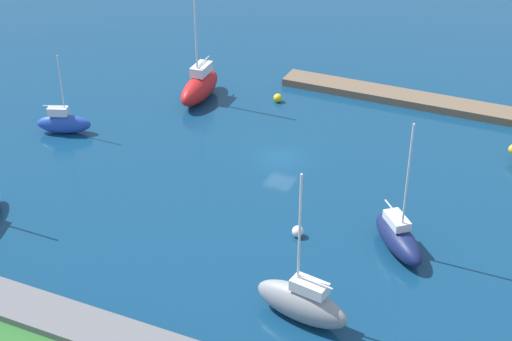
{
  "coord_description": "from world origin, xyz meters",
  "views": [
    {
      "loc": [
        -22.56,
        55.41,
        33.58
      ],
      "look_at": [
        0.0,
        5.27,
        1.5
      ],
      "focal_mm": 53.76,
      "sensor_mm": 36.0,
      "label": 1
    }
  ],
  "objects_px": {
    "sailboat_navy_center_basin": "(398,237)",
    "mooring_buoy_yellow": "(278,98)",
    "sailboat_red_along_channel": "(200,86)",
    "pier_dock": "(405,98)",
    "sailboat_blue_east_end": "(64,123)",
    "sailboat_gray_lone_north": "(302,302)",
    "mooring_buoy_white": "(298,231)"
  },
  "relations": [
    {
      "from": "sailboat_navy_center_basin",
      "to": "mooring_buoy_yellow",
      "type": "distance_m",
      "value": 26.91
    },
    {
      "from": "sailboat_red_along_channel",
      "to": "sailboat_navy_center_basin",
      "type": "height_order",
      "value": "sailboat_red_along_channel"
    },
    {
      "from": "pier_dock",
      "to": "sailboat_navy_center_basin",
      "type": "xyz_separation_m",
      "value": [
        -6.09,
        25.48,
        0.71
      ]
    },
    {
      "from": "sailboat_blue_east_end",
      "to": "sailboat_red_along_channel",
      "type": "bearing_deg",
      "value": 33.79
    },
    {
      "from": "sailboat_blue_east_end",
      "to": "sailboat_navy_center_basin",
      "type": "distance_m",
      "value": 34.21
    },
    {
      "from": "pier_dock",
      "to": "sailboat_red_along_channel",
      "type": "relative_size",
      "value": 1.85
    },
    {
      "from": "mooring_buoy_yellow",
      "to": "sailboat_navy_center_basin",
      "type": "bearing_deg",
      "value": 131.97
    },
    {
      "from": "mooring_buoy_yellow",
      "to": "sailboat_gray_lone_north",
      "type": "bearing_deg",
      "value": 115.48
    },
    {
      "from": "pier_dock",
      "to": "sailboat_blue_east_end",
      "type": "bearing_deg",
      "value": 36.02
    },
    {
      "from": "mooring_buoy_yellow",
      "to": "mooring_buoy_white",
      "type": "relative_size",
      "value": 1.0
    },
    {
      "from": "sailboat_gray_lone_north",
      "to": "mooring_buoy_yellow",
      "type": "xyz_separation_m",
      "value": [
        14.32,
        -30.05,
        -0.94
      ]
    },
    {
      "from": "sailboat_navy_center_basin",
      "to": "mooring_buoy_white",
      "type": "relative_size",
      "value": 11.81
    },
    {
      "from": "sailboat_navy_center_basin",
      "to": "sailboat_gray_lone_north",
      "type": "bearing_deg",
      "value": -60.68
    },
    {
      "from": "sailboat_navy_center_basin",
      "to": "mooring_buoy_white",
      "type": "xyz_separation_m",
      "value": [
        7.32,
        1.45,
        -0.65
      ]
    },
    {
      "from": "pier_dock",
      "to": "sailboat_navy_center_basin",
      "type": "height_order",
      "value": "sailboat_navy_center_basin"
    },
    {
      "from": "sailboat_blue_east_end",
      "to": "mooring_buoy_white",
      "type": "xyz_separation_m",
      "value": [
        -26.47,
        6.79,
        -0.62
      ]
    },
    {
      "from": "sailboat_gray_lone_north",
      "to": "mooring_buoy_white",
      "type": "distance_m",
      "value": 9.4
    },
    {
      "from": "mooring_buoy_yellow",
      "to": "sailboat_blue_east_end",
      "type": "bearing_deg",
      "value": 42.85
    },
    {
      "from": "sailboat_red_along_channel",
      "to": "mooring_buoy_yellow",
      "type": "distance_m",
      "value": 8.12
    },
    {
      "from": "sailboat_blue_east_end",
      "to": "sailboat_navy_center_basin",
      "type": "height_order",
      "value": "sailboat_navy_center_basin"
    },
    {
      "from": "sailboat_gray_lone_north",
      "to": "sailboat_navy_center_basin",
      "type": "xyz_separation_m",
      "value": [
        -3.66,
        -10.06,
        -0.28
      ]
    },
    {
      "from": "sailboat_red_along_channel",
      "to": "mooring_buoy_white",
      "type": "distance_m",
      "value": 26.17
    },
    {
      "from": "sailboat_blue_east_end",
      "to": "mooring_buoy_yellow",
      "type": "height_order",
      "value": "sailboat_blue_east_end"
    },
    {
      "from": "pier_dock",
      "to": "sailboat_red_along_channel",
      "type": "height_order",
      "value": "sailboat_red_along_channel"
    },
    {
      "from": "sailboat_gray_lone_north",
      "to": "sailboat_red_along_channel",
      "type": "distance_m",
      "value": 35.03
    },
    {
      "from": "pier_dock",
      "to": "sailboat_blue_east_end",
      "type": "distance_m",
      "value": 34.26
    },
    {
      "from": "mooring_buoy_yellow",
      "to": "mooring_buoy_white",
      "type": "height_order",
      "value": "same"
    },
    {
      "from": "pier_dock",
      "to": "mooring_buoy_white",
      "type": "xyz_separation_m",
      "value": [
        1.23,
        26.93,
        0.06
      ]
    },
    {
      "from": "sailboat_red_along_channel",
      "to": "mooring_buoy_yellow",
      "type": "height_order",
      "value": "sailboat_red_along_channel"
    },
    {
      "from": "pier_dock",
      "to": "mooring_buoy_white",
      "type": "relative_size",
      "value": 29.21
    },
    {
      "from": "sailboat_blue_east_end",
      "to": "mooring_buoy_yellow",
      "type": "bearing_deg",
      "value": 21.2
    },
    {
      "from": "sailboat_gray_lone_north",
      "to": "mooring_buoy_yellow",
      "type": "bearing_deg",
      "value": -55.52
    }
  ]
}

